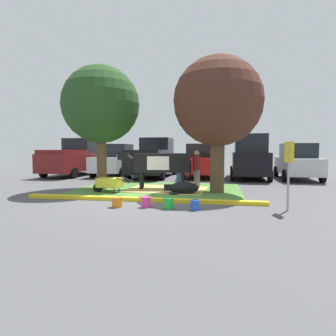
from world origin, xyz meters
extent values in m
plane|color=#4C4C4F|center=(0.00, 0.00, 0.00)|extent=(80.00, 80.00, 0.00)
cube|color=#477A33|center=(0.07, 2.45, 0.01)|extent=(6.79, 4.95, 0.02)
cube|color=yellow|center=(0.07, -0.17, 0.06)|extent=(7.99, 0.24, 0.12)
cube|color=tan|center=(0.43, 2.49, 0.03)|extent=(3.38, 2.65, 0.04)
cylinder|color=brown|center=(-2.36, 2.36, 1.22)|extent=(0.41, 0.41, 2.44)
sphere|color=#23471E|center=(-2.36, 2.36, 3.58)|extent=(3.24, 3.24, 3.24)
cylinder|color=#4C3823|center=(2.50, 2.15, 1.16)|extent=(0.55, 0.55, 2.33)
sphere|color=#4C281E|center=(2.50, 2.15, 3.53)|extent=(3.43, 3.43, 3.43)
cube|color=black|center=(0.20, 2.69, 1.12)|extent=(2.38, 1.04, 0.80)
cube|color=white|center=(0.05, 2.66, 1.12)|extent=(1.00, 0.85, 0.56)
cylinder|color=black|center=(-1.11, 2.49, 1.22)|extent=(0.68, 0.41, 0.58)
cube|color=black|center=(-1.43, 2.44, 1.40)|extent=(0.47, 0.32, 0.32)
cube|color=white|center=(-1.63, 2.41, 1.36)|extent=(0.15, 0.22, 0.20)
cylinder|color=black|center=(-0.61, 2.31, 0.36)|extent=(0.14, 0.14, 0.72)
cylinder|color=black|center=(-0.69, 2.80, 0.36)|extent=(0.14, 0.14, 0.72)
cylinder|color=black|center=(1.09, 2.57, 0.36)|extent=(0.14, 0.14, 0.72)
cylinder|color=black|center=(1.02, 3.06, 0.36)|extent=(0.14, 0.14, 0.72)
cylinder|color=black|center=(1.39, 2.87, 0.87)|extent=(0.06, 0.06, 0.70)
ellipsoid|color=black|center=(1.28, 1.47, 0.24)|extent=(1.14, 0.59, 0.48)
cube|color=black|center=(0.68, 1.41, 0.26)|extent=(0.30, 0.23, 0.22)
cube|color=silver|center=(0.56, 1.40, 0.26)|extent=(0.07, 0.11, 0.16)
cylinder|color=black|center=(0.95, 1.26, 0.06)|extent=(0.36, 0.14, 0.10)
cylinder|color=slate|center=(1.64, 2.97, 0.42)|extent=(0.26, 0.26, 0.84)
cylinder|color=maroon|center=(1.64, 2.97, 1.13)|extent=(0.34, 0.34, 0.58)
sphere|color=tan|center=(1.64, 2.97, 1.53)|extent=(0.23, 0.23, 0.23)
cylinder|color=maroon|center=(1.70, 2.76, 1.16)|extent=(0.09, 0.09, 0.55)
cylinder|color=maroon|center=(1.58, 3.18, 1.16)|extent=(0.09, 0.09, 0.55)
cylinder|color=#23478C|center=(0.75, 3.98, 0.39)|extent=(0.26, 0.26, 0.77)
cylinder|color=maroon|center=(0.75, 3.98, 1.03)|extent=(0.34, 0.34, 0.53)
sphere|color=beige|center=(0.75, 3.98, 1.40)|extent=(0.21, 0.21, 0.21)
cylinder|color=maroon|center=(0.97, 4.00, 1.06)|extent=(0.09, 0.09, 0.50)
cylinder|color=maroon|center=(0.53, 3.95, 1.06)|extent=(0.09, 0.09, 0.50)
cube|color=gold|center=(-1.63, 1.37, 0.40)|extent=(0.93, 0.65, 0.36)
cylinder|color=black|center=(-2.13, 1.40, 0.18)|extent=(0.36, 0.12, 0.36)
cylinder|color=black|center=(-1.34, 1.13, 0.12)|extent=(0.04, 0.04, 0.24)
cylinder|color=black|center=(-1.32, 1.57, 0.12)|extent=(0.04, 0.04, 0.24)
cylinder|color=black|center=(-0.99, 1.11, 0.52)|extent=(0.53, 0.07, 0.23)
cylinder|color=black|center=(-0.97, 1.55, 0.52)|extent=(0.53, 0.07, 0.23)
cylinder|color=#99999E|center=(4.45, -0.80, 0.93)|extent=(0.06, 0.06, 1.87)
cube|color=yellow|center=(4.45, -0.80, 1.62)|extent=(0.16, 0.43, 0.56)
cylinder|color=orange|center=(-0.36, -1.18, 0.14)|extent=(0.31, 0.31, 0.28)
torus|color=orange|center=(-0.36, -1.18, 0.28)|extent=(0.34, 0.34, 0.02)
cylinder|color=#EA3893|center=(0.48, -1.06, 0.15)|extent=(0.28, 0.28, 0.30)
torus|color=#EA3893|center=(0.48, -1.06, 0.30)|extent=(0.30, 0.30, 0.02)
cylinder|color=green|center=(1.16, -1.16, 0.15)|extent=(0.28, 0.28, 0.30)
torus|color=green|center=(1.16, -1.16, 0.30)|extent=(0.31, 0.31, 0.02)
cylinder|color=blue|center=(1.93, -1.19, 0.14)|extent=(0.25, 0.25, 0.27)
torus|color=blue|center=(1.93, -1.19, 0.27)|extent=(0.28, 0.28, 0.02)
cube|color=maroon|center=(-6.69, 7.93, 0.87)|extent=(2.16, 5.46, 1.10)
cube|color=black|center=(-6.66, 8.87, 1.92)|extent=(1.89, 1.85, 1.00)
cube|color=maroon|center=(-6.72, 6.71, 1.54)|extent=(1.98, 2.76, 0.24)
cylinder|color=black|center=(-7.63, 9.71, 0.32)|extent=(0.24, 0.65, 0.64)
cylinder|color=black|center=(-5.64, 9.65, 0.32)|extent=(0.24, 0.65, 0.64)
cylinder|color=black|center=(-7.74, 6.20, 0.32)|extent=(0.24, 0.65, 0.64)
cylinder|color=black|center=(-5.74, 6.14, 0.32)|extent=(0.24, 0.65, 0.64)
cube|color=silver|center=(-3.93, 8.18, 0.77)|extent=(1.93, 4.45, 0.90)
cube|color=black|center=(-3.93, 8.18, 1.62)|extent=(1.65, 2.25, 0.80)
cylinder|color=black|center=(-4.78, 9.64, 0.32)|extent=(0.24, 0.65, 0.64)
cylinder|color=black|center=(-2.98, 9.59, 0.32)|extent=(0.24, 0.65, 0.64)
cylinder|color=black|center=(-4.87, 6.78, 0.32)|extent=(0.24, 0.65, 0.64)
cylinder|color=black|center=(-3.07, 6.73, 0.32)|extent=(0.24, 0.65, 0.64)
cube|color=black|center=(-1.42, 7.90, 0.87)|extent=(2.16, 5.46, 1.10)
cube|color=black|center=(-1.39, 8.84, 1.92)|extent=(1.89, 1.85, 1.00)
cube|color=black|center=(-1.46, 6.68, 1.54)|extent=(1.98, 2.76, 0.24)
cylinder|color=black|center=(-2.37, 9.68, 0.32)|extent=(0.24, 0.65, 0.64)
cylinder|color=black|center=(-0.37, 9.62, 0.32)|extent=(0.24, 0.65, 0.64)
cylinder|color=black|center=(-2.47, 6.17, 0.32)|extent=(0.24, 0.65, 0.64)
cylinder|color=black|center=(-0.48, 6.11, 0.32)|extent=(0.24, 0.65, 0.64)
cube|color=red|center=(1.50, 8.27, 0.77)|extent=(1.93, 4.45, 0.90)
cube|color=black|center=(1.50, 8.27, 1.62)|extent=(1.65, 2.25, 0.80)
cylinder|color=black|center=(0.64, 9.73, 0.32)|extent=(0.24, 0.65, 0.64)
cylinder|color=black|center=(2.44, 9.68, 0.32)|extent=(0.24, 0.65, 0.64)
cylinder|color=black|center=(0.56, 6.87, 0.32)|extent=(0.24, 0.65, 0.64)
cylinder|color=black|center=(2.36, 6.82, 0.32)|extent=(0.24, 0.65, 0.64)
cube|color=black|center=(4.27, 7.86, 0.92)|extent=(2.04, 4.65, 1.20)
cube|color=black|center=(4.27, 7.86, 2.02)|extent=(1.77, 3.25, 1.00)
cylinder|color=black|center=(3.36, 9.39, 0.32)|extent=(0.24, 0.65, 0.64)
cylinder|color=black|center=(5.26, 9.33, 0.32)|extent=(0.24, 0.65, 0.64)
cylinder|color=black|center=(3.27, 6.40, 0.32)|extent=(0.24, 0.65, 0.64)
cylinder|color=black|center=(5.17, 6.34, 0.32)|extent=(0.24, 0.65, 0.64)
cube|color=silver|center=(6.88, 7.94, 0.77)|extent=(1.93, 4.45, 0.90)
cube|color=black|center=(6.88, 7.94, 1.62)|extent=(1.65, 2.25, 0.80)
cylinder|color=black|center=(6.03, 9.40, 0.32)|extent=(0.24, 0.65, 0.64)
cylinder|color=black|center=(7.83, 9.35, 0.32)|extent=(0.24, 0.65, 0.64)
cylinder|color=black|center=(5.94, 6.54, 0.32)|extent=(0.24, 0.65, 0.64)
cylinder|color=black|center=(7.74, 6.49, 0.32)|extent=(0.24, 0.65, 0.64)
camera|label=1|loc=(2.59, -9.01, 1.69)|focal=30.33mm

